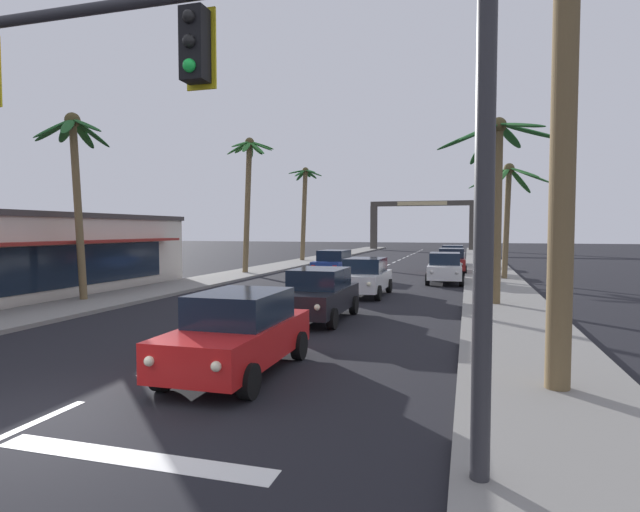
# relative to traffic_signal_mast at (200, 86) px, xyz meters

# --- Properties ---
(ground_plane) EXTENTS (220.00, 220.00, 0.00)m
(ground_plane) POSITION_rel_traffic_signal_mast_xyz_m (-3.04, 0.21, -4.81)
(ground_plane) COLOR black
(sidewalk_right) EXTENTS (3.20, 110.00, 0.14)m
(sidewalk_right) POSITION_rel_traffic_signal_mast_xyz_m (4.76, 20.21, -4.74)
(sidewalk_right) COLOR gray
(sidewalk_right) RESTS_ON ground
(sidewalk_left) EXTENTS (3.20, 110.00, 0.14)m
(sidewalk_left) POSITION_rel_traffic_signal_mast_xyz_m (-10.84, 20.21, -4.74)
(sidewalk_left) COLOR gray
(sidewalk_left) RESTS_ON ground
(lane_markings) EXTENTS (4.28, 88.47, 0.01)m
(lane_markings) POSITION_rel_traffic_signal_mast_xyz_m (-2.64, 20.79, -4.80)
(lane_markings) COLOR silver
(lane_markings) RESTS_ON ground
(traffic_signal_mast) EXTENTS (11.20, 0.41, 6.86)m
(traffic_signal_mast) POSITION_rel_traffic_signal_mast_xyz_m (0.00, 0.00, 0.00)
(traffic_signal_mast) COLOR #2D2D33
(traffic_signal_mast) RESTS_ON ground
(sedan_lead_at_stop_bar) EXTENTS (1.98, 4.46, 1.68)m
(sedan_lead_at_stop_bar) POSITION_rel_traffic_signal_mast_xyz_m (-1.19, 3.61, -3.95)
(sedan_lead_at_stop_bar) COLOR red
(sedan_lead_at_stop_bar) RESTS_ON ground
(sedan_third_in_queue) EXTENTS (1.97, 4.46, 1.68)m
(sedan_third_in_queue) POSITION_rel_traffic_signal_mast_xyz_m (-1.36, 10.06, -3.95)
(sedan_third_in_queue) COLOR black
(sedan_third_in_queue) RESTS_ON ground
(sedan_fifth_in_queue) EXTENTS (1.98, 4.46, 1.68)m
(sedan_fifth_in_queue) POSITION_rel_traffic_signal_mast_xyz_m (-1.09, 16.51, -3.95)
(sedan_fifth_in_queue) COLOR silver
(sedan_fifth_in_queue) RESTS_ON ground
(sedan_oncoming_far) EXTENTS (2.10, 4.51, 1.68)m
(sedan_oncoming_far) POSITION_rel_traffic_signal_mast_xyz_m (-4.63, 24.72, -3.95)
(sedan_oncoming_far) COLOR navy
(sedan_oncoming_far) RESTS_ON ground
(sedan_parked_nearest_kerb) EXTENTS (2.06, 4.49, 1.68)m
(sedan_parked_nearest_kerb) POSITION_rel_traffic_signal_mast_xyz_m (2.11, 22.95, -3.95)
(sedan_parked_nearest_kerb) COLOR silver
(sedan_parked_nearest_kerb) RESTS_ON ground
(sedan_parked_mid_kerb) EXTENTS (1.98, 4.46, 1.68)m
(sedan_parked_mid_kerb) POSITION_rel_traffic_signal_mast_xyz_m (2.16, 36.31, -3.95)
(sedan_parked_mid_kerb) COLOR silver
(sedan_parked_mid_kerb) RESTS_ON ground
(sedan_parked_far_kerb) EXTENTS (2.05, 4.49, 1.68)m
(sedan_parked_far_kerb) POSITION_rel_traffic_signal_mast_xyz_m (2.25, 29.72, -3.95)
(sedan_parked_far_kerb) COLOR maroon
(sedan_parked_far_kerb) RESTS_ON ground
(palm_left_second) EXTENTS (3.21, 3.00, 7.64)m
(palm_left_second) POSITION_rel_traffic_signal_mast_xyz_m (-11.91, 11.15, 0.83)
(palm_left_second) COLOR brown
(palm_left_second) RESTS_ON ground
(palm_left_third) EXTENTS (3.12, 3.22, 8.93)m
(palm_left_third) POSITION_rel_traffic_signal_mast_xyz_m (-10.48, 24.93, 1.49)
(palm_left_third) COLOR brown
(palm_left_third) RESTS_ON ground
(palm_left_farthest) EXTENTS (3.03, 3.01, 8.62)m
(palm_left_farthest) POSITION_rel_traffic_signal_mast_xyz_m (-11.11, 38.69, 0.83)
(palm_left_farthest) COLOR brown
(palm_left_farthest) RESTS_ON ground
(palm_right_nearest) EXTENTS (3.74, 3.67, 10.31)m
(palm_right_nearest) POSITION_rel_traffic_signal_mast_xyz_m (4.89, 3.88, 1.85)
(palm_right_nearest) COLOR brown
(palm_right_nearest) RESTS_ON ground
(palm_right_second) EXTENTS (4.76, 4.39, 7.18)m
(palm_right_second) POSITION_rel_traffic_signal_mast_xyz_m (4.37, 14.60, 0.46)
(palm_right_second) COLOR brown
(palm_right_second) RESTS_ON ground
(palm_right_third) EXTENTS (4.59, 4.30, 6.75)m
(palm_right_third) POSITION_rel_traffic_signal_mast_xyz_m (5.52, 25.26, 0.18)
(palm_right_third) COLOR brown
(palm_right_third) RESTS_ON ground
(town_gateway_arch) EXTENTS (14.76, 0.90, 7.00)m
(town_gateway_arch) POSITION_rel_traffic_signal_mast_xyz_m (-3.04, 68.12, -0.29)
(town_gateway_arch) COLOR #423D38
(town_gateway_arch) RESTS_ON ground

